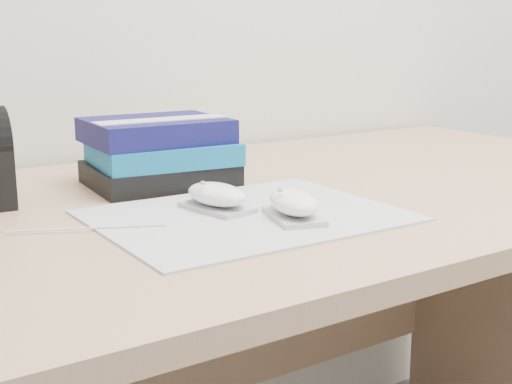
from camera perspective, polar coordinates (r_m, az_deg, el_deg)
desk at (r=1.22m, az=-1.64°, el=-10.29°), size 1.60×0.80×0.73m
mousepad at (r=0.96m, az=-0.74°, el=-1.90°), size 0.40×0.31×0.00m
mouse_rear at (r=0.98m, az=-3.15°, el=-0.38°), size 0.08×0.11×0.04m
mouse_front at (r=0.93m, az=3.04°, el=-0.99°), size 0.09×0.12×0.04m
usb_cable at (r=0.91m, az=-13.38°, el=-2.84°), size 0.18×0.08×0.00m
book_stack at (r=1.16m, az=-7.75°, el=3.17°), size 0.24×0.20×0.11m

